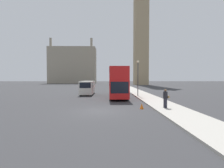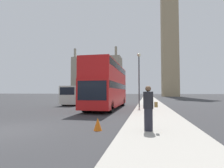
{
  "view_description": "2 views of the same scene",
  "coord_description": "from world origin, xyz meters",
  "px_view_note": "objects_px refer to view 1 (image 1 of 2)",
  "views": [
    {
      "loc": [
        0.88,
        -15.43,
        2.93
      ],
      "look_at": [
        1.3,
        11.35,
        2.02
      ],
      "focal_mm": 28.0,
      "sensor_mm": 36.0,
      "label": 1
    },
    {
      "loc": [
        6.04,
        -6.37,
        1.67
      ],
      "look_at": [
        1.33,
        17.55,
        2.78
      ],
      "focal_mm": 28.0,
      "sensor_mm": 36.0,
      "label": 2
    }
  ],
  "objects_px": {
    "red_double_decker_bus": "(118,81)",
    "street_lamp": "(138,73)",
    "white_van": "(87,87)",
    "pedestrian": "(165,98)",
    "clock_tower": "(141,9)"
  },
  "relations": [
    {
      "from": "clock_tower",
      "to": "red_double_decker_bus",
      "type": "relative_size",
      "value": 6.14
    },
    {
      "from": "street_lamp",
      "to": "white_van",
      "type": "bearing_deg",
      "value": 154.74
    },
    {
      "from": "pedestrian",
      "to": "street_lamp",
      "type": "distance_m",
      "value": 11.23
    },
    {
      "from": "red_double_decker_bus",
      "to": "street_lamp",
      "type": "distance_m",
      "value": 3.47
    },
    {
      "from": "red_double_decker_bus",
      "to": "white_van",
      "type": "distance_m",
      "value": 6.86
    },
    {
      "from": "white_van",
      "to": "street_lamp",
      "type": "height_order",
      "value": "street_lamp"
    },
    {
      "from": "red_double_decker_bus",
      "to": "white_van",
      "type": "bearing_deg",
      "value": 139.34
    },
    {
      "from": "red_double_decker_bus",
      "to": "pedestrian",
      "type": "distance_m",
      "value": 11.2
    },
    {
      "from": "white_van",
      "to": "street_lamp",
      "type": "relative_size",
      "value": 1.13
    },
    {
      "from": "pedestrian",
      "to": "white_van",
      "type": "bearing_deg",
      "value": 121.63
    },
    {
      "from": "clock_tower",
      "to": "pedestrian",
      "type": "distance_m",
      "value": 69.18
    },
    {
      "from": "red_double_decker_bus",
      "to": "street_lamp",
      "type": "relative_size",
      "value": 1.91
    },
    {
      "from": "clock_tower",
      "to": "red_double_decker_bus",
      "type": "distance_m",
      "value": 60.24
    },
    {
      "from": "red_double_decker_bus",
      "to": "street_lamp",
      "type": "xyz_separation_m",
      "value": [
        3.18,
        0.48,
        1.31
      ]
    },
    {
      "from": "white_van",
      "to": "pedestrian",
      "type": "distance_m",
      "value": 17.35
    }
  ]
}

